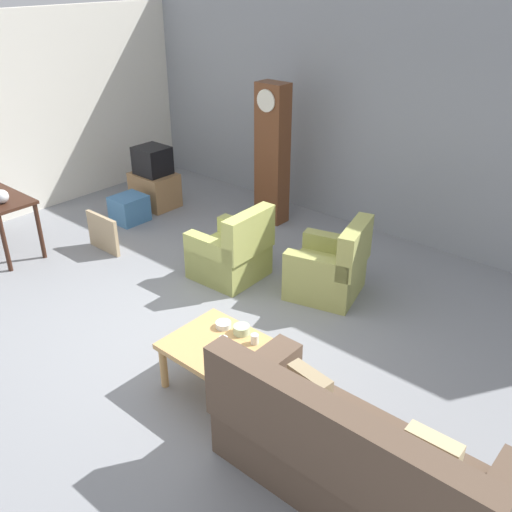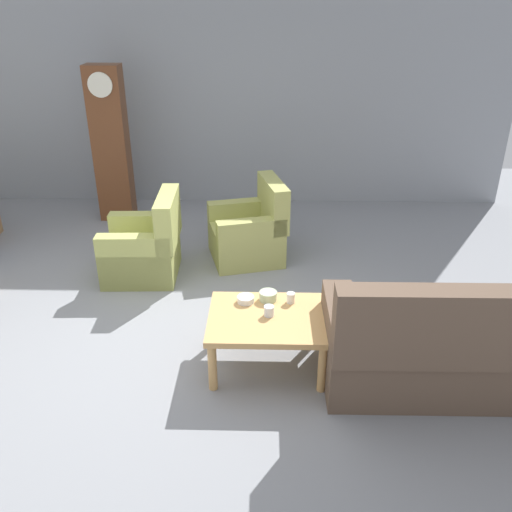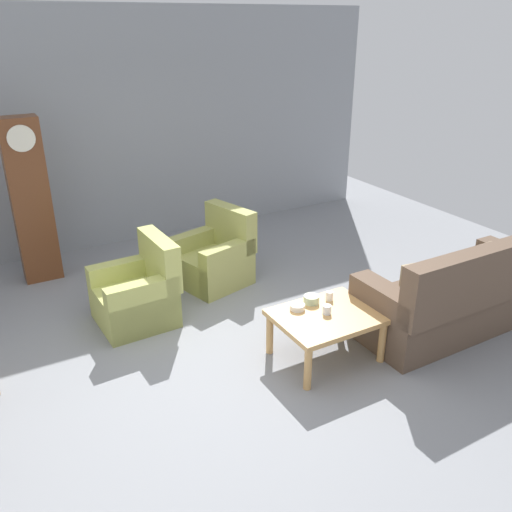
{
  "view_description": "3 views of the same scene",
  "coord_description": "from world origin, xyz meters",
  "px_view_note": "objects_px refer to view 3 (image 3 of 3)",
  "views": [
    {
      "loc": [
        3.7,
        -3.17,
        3.45
      ],
      "look_at": [
        0.48,
        0.55,
        0.86
      ],
      "focal_mm": 39.58,
      "sensor_mm": 36.0,
      "label": 1
    },
    {
      "loc": [
        0.87,
        -4.02,
        2.84
      ],
      "look_at": [
        0.76,
        0.43,
        0.62
      ],
      "focal_mm": 37.89,
      "sensor_mm": 36.0,
      "label": 2
    },
    {
      "loc": [
        -1.85,
        -3.82,
        3.0
      ],
      "look_at": [
        0.71,
        0.7,
        0.69
      ],
      "focal_mm": 37.57,
      "sensor_mm": 36.0,
      "label": 3
    }
  ],
  "objects_px": {
    "armchair_olive_near": "(138,295)",
    "bowl_shallow_green": "(311,299)",
    "armchair_olive_far": "(215,259)",
    "cup_blue_rimmed": "(327,310)",
    "coffee_table_wood": "(326,321)",
    "cup_white_porcelain": "(329,296)",
    "bowl_white_stacked": "(297,307)",
    "couch_floral": "(457,298)",
    "grandfather_clock": "(31,201)"
  },
  "relations": [
    {
      "from": "couch_floral",
      "to": "grandfather_clock",
      "type": "relative_size",
      "value": 1.05
    },
    {
      "from": "couch_floral",
      "to": "bowl_white_stacked",
      "type": "height_order",
      "value": "couch_floral"
    },
    {
      "from": "coffee_table_wood",
      "to": "armchair_olive_far",
      "type": "bearing_deg",
      "value": 96.15
    },
    {
      "from": "bowl_white_stacked",
      "to": "armchair_olive_near",
      "type": "bearing_deg",
      "value": 130.62
    },
    {
      "from": "armchair_olive_far",
      "to": "cup_blue_rimmed",
      "type": "xyz_separation_m",
      "value": [
        0.22,
        -1.98,
        0.21
      ]
    },
    {
      "from": "armchair_olive_far",
      "to": "cup_white_porcelain",
      "type": "xyz_separation_m",
      "value": [
        0.4,
        -1.77,
        0.21
      ]
    },
    {
      "from": "couch_floral",
      "to": "cup_white_porcelain",
      "type": "bearing_deg",
      "value": 160.87
    },
    {
      "from": "armchair_olive_far",
      "to": "cup_blue_rimmed",
      "type": "distance_m",
      "value": 2.0
    },
    {
      "from": "cup_white_porcelain",
      "to": "armchair_olive_near",
      "type": "bearing_deg",
      "value": 138.8
    },
    {
      "from": "couch_floral",
      "to": "coffee_table_wood",
      "type": "relative_size",
      "value": 2.19
    },
    {
      "from": "coffee_table_wood",
      "to": "couch_floral",
      "type": "bearing_deg",
      "value": -9.03
    },
    {
      "from": "armchair_olive_near",
      "to": "bowl_shallow_green",
      "type": "xyz_separation_m",
      "value": [
        1.33,
        -1.29,
        0.2
      ]
    },
    {
      "from": "couch_floral",
      "to": "cup_blue_rimmed",
      "type": "bearing_deg",
      "value": 170.5
    },
    {
      "from": "coffee_table_wood",
      "to": "cup_blue_rimmed",
      "type": "relative_size",
      "value": 11.15
    },
    {
      "from": "armchair_olive_far",
      "to": "grandfather_clock",
      "type": "height_order",
      "value": "grandfather_clock"
    },
    {
      "from": "grandfather_clock",
      "to": "cup_white_porcelain",
      "type": "bearing_deg",
      "value": -52.87
    },
    {
      "from": "couch_floral",
      "to": "bowl_shallow_green",
      "type": "relative_size",
      "value": 13.98
    },
    {
      "from": "cup_white_porcelain",
      "to": "bowl_shallow_green",
      "type": "bearing_deg",
      "value": 168.84
    },
    {
      "from": "armchair_olive_near",
      "to": "cup_blue_rimmed",
      "type": "height_order",
      "value": "armchair_olive_near"
    },
    {
      "from": "cup_blue_rimmed",
      "to": "cup_white_porcelain",
      "type": "bearing_deg",
      "value": 48.48
    },
    {
      "from": "couch_floral",
      "to": "cup_white_porcelain",
      "type": "distance_m",
      "value": 1.4
    },
    {
      "from": "cup_white_porcelain",
      "to": "bowl_shallow_green",
      "type": "distance_m",
      "value": 0.19
    },
    {
      "from": "couch_floral",
      "to": "armchair_olive_far",
      "type": "bearing_deg",
      "value": 127.58
    },
    {
      "from": "armchair_olive_near",
      "to": "grandfather_clock",
      "type": "relative_size",
      "value": 0.46
    },
    {
      "from": "couch_floral",
      "to": "bowl_white_stacked",
      "type": "relative_size",
      "value": 14.72
    },
    {
      "from": "armchair_olive_far",
      "to": "cup_white_porcelain",
      "type": "bearing_deg",
      "value": -77.15
    },
    {
      "from": "cup_white_porcelain",
      "to": "cup_blue_rimmed",
      "type": "relative_size",
      "value": 1.04
    },
    {
      "from": "armchair_olive_far",
      "to": "bowl_white_stacked",
      "type": "height_order",
      "value": "armchair_olive_far"
    },
    {
      "from": "coffee_table_wood",
      "to": "bowl_white_stacked",
      "type": "bearing_deg",
      "value": 131.14
    },
    {
      "from": "couch_floral",
      "to": "cup_white_porcelain",
      "type": "height_order",
      "value": "couch_floral"
    },
    {
      "from": "armchair_olive_near",
      "to": "bowl_white_stacked",
      "type": "height_order",
      "value": "armchair_olive_near"
    },
    {
      "from": "couch_floral",
      "to": "bowl_shallow_green",
      "type": "bearing_deg",
      "value": 161.84
    },
    {
      "from": "bowl_shallow_green",
      "to": "coffee_table_wood",
      "type": "bearing_deg",
      "value": -90.23
    },
    {
      "from": "cup_blue_rimmed",
      "to": "bowl_shallow_green",
      "type": "bearing_deg",
      "value": 91.81
    },
    {
      "from": "couch_floral",
      "to": "grandfather_clock",
      "type": "height_order",
      "value": "grandfather_clock"
    },
    {
      "from": "armchair_olive_far",
      "to": "coffee_table_wood",
      "type": "bearing_deg",
      "value": -83.85
    },
    {
      "from": "coffee_table_wood",
      "to": "armchair_olive_near",
      "type": "bearing_deg",
      "value": 130.69
    },
    {
      "from": "coffee_table_wood",
      "to": "bowl_white_stacked",
      "type": "distance_m",
      "value": 0.3
    },
    {
      "from": "armchair_olive_near",
      "to": "bowl_shallow_green",
      "type": "bearing_deg",
      "value": -44.18
    },
    {
      "from": "grandfather_clock",
      "to": "bowl_shallow_green",
      "type": "bearing_deg",
      "value": -54.92
    },
    {
      "from": "armchair_olive_near",
      "to": "armchair_olive_far",
      "type": "bearing_deg",
      "value": 21.69
    },
    {
      "from": "bowl_shallow_green",
      "to": "couch_floral",
      "type": "bearing_deg",
      "value": -18.16
    },
    {
      "from": "grandfather_clock",
      "to": "cup_white_porcelain",
      "type": "distance_m",
      "value": 3.75
    },
    {
      "from": "couch_floral",
      "to": "armchair_olive_far",
      "type": "height_order",
      "value": "couch_floral"
    },
    {
      "from": "armchair_olive_near",
      "to": "armchair_olive_far",
      "type": "height_order",
      "value": "same"
    },
    {
      "from": "coffee_table_wood",
      "to": "grandfather_clock",
      "type": "relative_size",
      "value": 0.48
    },
    {
      "from": "bowl_white_stacked",
      "to": "bowl_shallow_green",
      "type": "distance_m",
      "value": 0.19
    },
    {
      "from": "coffee_table_wood",
      "to": "grandfather_clock",
      "type": "distance_m",
      "value": 3.83
    },
    {
      "from": "bowl_white_stacked",
      "to": "couch_floral",
      "type": "bearing_deg",
      "value": -15.02
    },
    {
      "from": "coffee_table_wood",
      "to": "cup_white_porcelain",
      "type": "height_order",
      "value": "cup_white_porcelain"
    }
  ]
}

